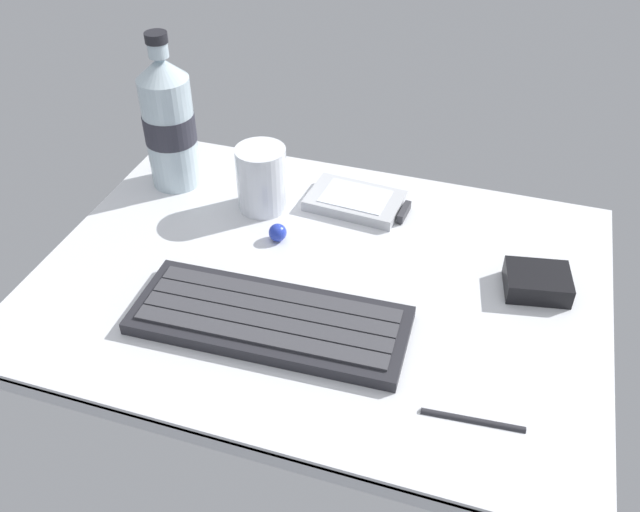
{
  "coord_description": "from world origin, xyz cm",
  "views": [
    {
      "loc": [
        18.3,
        -57.17,
        51.49
      ],
      "look_at": [
        0.0,
        0.0,
        3.0
      ],
      "focal_mm": 38.78,
      "sensor_mm": 36.0,
      "label": 1
    }
  ],
  "objects_px": {
    "juice_cup": "(262,181)",
    "charger_block": "(537,282)",
    "handheld_device": "(358,201)",
    "water_bottle": "(169,122)",
    "keyboard": "(270,320)",
    "trackball_mouse": "(278,232)",
    "stylus_pen": "(473,418)"
  },
  "relations": [
    {
      "from": "juice_cup",
      "to": "charger_block",
      "type": "bearing_deg",
      "value": -9.77
    },
    {
      "from": "handheld_device",
      "to": "water_bottle",
      "type": "height_order",
      "value": "water_bottle"
    },
    {
      "from": "keyboard",
      "to": "handheld_device",
      "type": "bearing_deg",
      "value": 82.98
    },
    {
      "from": "keyboard",
      "to": "handheld_device",
      "type": "distance_m",
      "value": 0.24
    },
    {
      "from": "handheld_device",
      "to": "keyboard",
      "type": "bearing_deg",
      "value": -97.02
    },
    {
      "from": "charger_block",
      "to": "trackball_mouse",
      "type": "distance_m",
      "value": 0.31
    },
    {
      "from": "water_bottle",
      "to": "trackball_mouse",
      "type": "relative_size",
      "value": 9.45
    },
    {
      "from": "handheld_device",
      "to": "water_bottle",
      "type": "relative_size",
      "value": 0.64
    },
    {
      "from": "handheld_device",
      "to": "trackball_mouse",
      "type": "distance_m",
      "value": 0.12
    },
    {
      "from": "juice_cup",
      "to": "handheld_device",
      "type": "bearing_deg",
      "value": 18.18
    },
    {
      "from": "juice_cup",
      "to": "water_bottle",
      "type": "distance_m",
      "value": 0.14
    },
    {
      "from": "handheld_device",
      "to": "juice_cup",
      "type": "relative_size",
      "value": 1.56
    },
    {
      "from": "stylus_pen",
      "to": "water_bottle",
      "type": "bearing_deg",
      "value": 143.01
    },
    {
      "from": "juice_cup",
      "to": "stylus_pen",
      "type": "distance_m",
      "value": 0.41
    },
    {
      "from": "keyboard",
      "to": "juice_cup",
      "type": "bearing_deg",
      "value": 113.24
    },
    {
      "from": "handheld_device",
      "to": "charger_block",
      "type": "distance_m",
      "value": 0.25
    },
    {
      "from": "charger_block",
      "to": "trackball_mouse",
      "type": "relative_size",
      "value": 3.18
    },
    {
      "from": "keyboard",
      "to": "stylus_pen",
      "type": "height_order",
      "value": "keyboard"
    },
    {
      "from": "handheld_device",
      "to": "stylus_pen",
      "type": "bearing_deg",
      "value": -57.52
    },
    {
      "from": "charger_block",
      "to": "handheld_device",
      "type": "bearing_deg",
      "value": 157.07
    },
    {
      "from": "water_bottle",
      "to": "charger_block",
      "type": "bearing_deg",
      "value": -9.47
    },
    {
      "from": "juice_cup",
      "to": "stylus_pen",
      "type": "height_order",
      "value": "juice_cup"
    },
    {
      "from": "handheld_device",
      "to": "stylus_pen",
      "type": "height_order",
      "value": "handheld_device"
    },
    {
      "from": "charger_block",
      "to": "keyboard",
      "type": "bearing_deg",
      "value": -151.52
    },
    {
      "from": "keyboard",
      "to": "water_bottle",
      "type": "distance_m",
      "value": 0.32
    },
    {
      "from": "water_bottle",
      "to": "juice_cup",
      "type": "bearing_deg",
      "value": -8.67
    },
    {
      "from": "keyboard",
      "to": "water_bottle",
      "type": "height_order",
      "value": "water_bottle"
    },
    {
      "from": "juice_cup",
      "to": "charger_block",
      "type": "height_order",
      "value": "juice_cup"
    },
    {
      "from": "juice_cup",
      "to": "water_bottle",
      "type": "bearing_deg",
      "value": 171.33
    },
    {
      "from": "trackball_mouse",
      "to": "stylus_pen",
      "type": "xyz_separation_m",
      "value": [
        0.27,
        -0.2,
        -0.01
      ]
    },
    {
      "from": "keyboard",
      "to": "juice_cup",
      "type": "distance_m",
      "value": 0.22
    },
    {
      "from": "keyboard",
      "to": "charger_block",
      "type": "relative_size",
      "value": 4.19
    }
  ]
}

